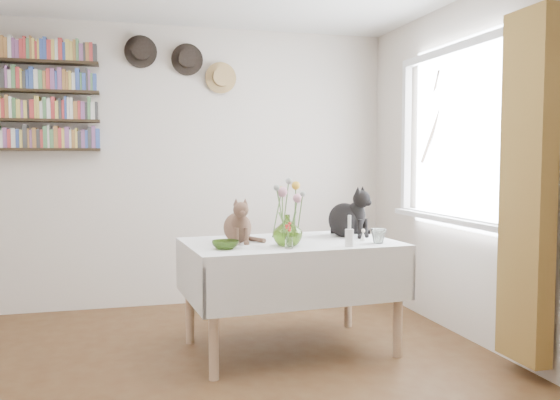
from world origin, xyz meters
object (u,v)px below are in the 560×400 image
object	(u,v)px
black_cat	(345,211)
bookshelf_unit	(36,96)
dining_table	(290,268)
flower_vase	(288,230)
tabby_cat	(237,220)

from	to	relation	value
black_cat	bookshelf_unit	xyz separation A→B (m)	(-2.23, 1.29, 0.90)
dining_table	flower_vase	distance (m)	0.36
tabby_cat	black_cat	xyz separation A→B (m)	(0.81, 0.10, 0.03)
dining_table	black_cat	distance (m)	0.60
dining_table	tabby_cat	world-z (taller)	tabby_cat
flower_vase	black_cat	bearing A→B (deg)	32.84
dining_table	black_cat	world-z (taller)	black_cat
dining_table	black_cat	size ratio (longest dim) A/B	3.94
black_cat	bookshelf_unit	size ratio (longest dim) A/B	0.38
flower_vase	dining_table	bearing A→B (deg)	69.02
dining_table	tabby_cat	bearing A→B (deg)	172.58
dining_table	bookshelf_unit	xyz separation A→B (m)	(-1.77, 1.43, 1.27)
flower_vase	bookshelf_unit	xyz separation A→B (m)	(-1.70, 1.63, 0.98)
dining_table	flower_vase	size ratio (longest dim) A/B	7.26
tabby_cat	flower_vase	world-z (taller)	tabby_cat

